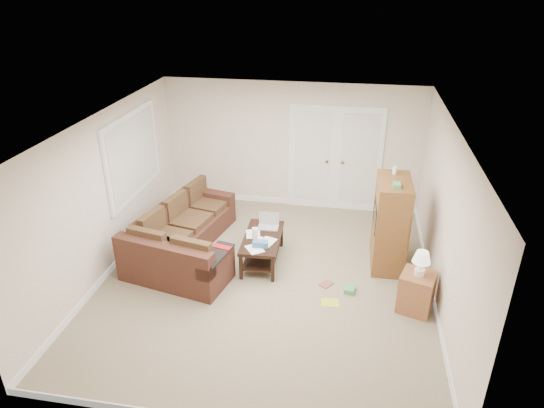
% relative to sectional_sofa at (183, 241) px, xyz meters
% --- Properties ---
extents(floor, '(5.50, 5.50, 0.00)m').
position_rel_sectional_sofa_xyz_m(floor, '(1.49, -0.41, -0.30)').
color(floor, gray).
rests_on(floor, ground).
extents(ceiling, '(5.00, 5.50, 0.02)m').
position_rel_sectional_sofa_xyz_m(ceiling, '(1.49, -0.41, 2.20)').
color(ceiling, white).
rests_on(ceiling, wall_back).
extents(wall_left, '(0.02, 5.50, 2.50)m').
position_rel_sectional_sofa_xyz_m(wall_left, '(-1.01, -0.41, 0.95)').
color(wall_left, silver).
rests_on(wall_left, floor).
extents(wall_right, '(0.02, 5.50, 2.50)m').
position_rel_sectional_sofa_xyz_m(wall_right, '(3.99, -0.41, 0.95)').
color(wall_right, silver).
rests_on(wall_right, floor).
extents(wall_back, '(5.00, 0.02, 2.50)m').
position_rel_sectional_sofa_xyz_m(wall_back, '(1.49, 2.34, 0.95)').
color(wall_back, silver).
rests_on(wall_back, floor).
extents(wall_front, '(5.00, 0.02, 2.50)m').
position_rel_sectional_sofa_xyz_m(wall_front, '(1.49, -3.16, 0.95)').
color(wall_front, silver).
rests_on(wall_front, floor).
extents(baseboards, '(5.00, 5.50, 0.10)m').
position_rel_sectional_sofa_xyz_m(baseboards, '(1.49, -0.41, -0.25)').
color(baseboards, silver).
rests_on(baseboards, floor).
extents(french_doors, '(1.80, 0.05, 2.13)m').
position_rel_sectional_sofa_xyz_m(french_doors, '(2.34, 2.30, 0.73)').
color(french_doors, silver).
rests_on(french_doors, floor).
extents(window_left, '(0.05, 1.92, 1.42)m').
position_rel_sectional_sofa_xyz_m(window_left, '(-0.97, 0.59, 1.25)').
color(window_left, silver).
rests_on(window_left, wall_left).
extents(sectional_sofa, '(1.80, 2.79, 0.77)m').
position_rel_sectional_sofa_xyz_m(sectional_sofa, '(0.00, 0.00, 0.00)').
color(sectional_sofa, '#48271B').
rests_on(sectional_sofa, floor).
extents(coffee_table, '(0.62, 1.18, 0.79)m').
position_rel_sectional_sofa_xyz_m(coffee_table, '(1.33, 0.09, -0.04)').
color(coffee_table, black).
rests_on(coffee_table, floor).
extents(tv_armoire, '(0.52, 0.93, 1.59)m').
position_rel_sectional_sofa_xyz_m(tv_armoire, '(3.34, 0.37, 0.44)').
color(tv_armoire, brown).
rests_on(tv_armoire, floor).
extents(side_cabinet, '(0.56, 0.56, 0.95)m').
position_rel_sectional_sofa_xyz_m(side_cabinet, '(3.69, -0.77, 0.04)').
color(side_cabinet, '#975E37').
rests_on(side_cabinet, floor).
extents(space_heater, '(0.14, 0.12, 0.28)m').
position_rel_sectional_sofa_xyz_m(space_heater, '(3.69, 2.03, -0.16)').
color(space_heater, white).
rests_on(space_heater, floor).
extents(floor_magazine, '(0.27, 0.22, 0.01)m').
position_rel_sectional_sofa_xyz_m(floor_magazine, '(2.50, -0.84, -0.30)').
color(floor_magazine, yellow).
rests_on(floor_magazine, floor).
extents(floor_greenbox, '(0.17, 0.21, 0.08)m').
position_rel_sectional_sofa_xyz_m(floor_greenbox, '(2.78, -0.52, -0.26)').
color(floor_greenbox, '#479C59').
rests_on(floor_greenbox, floor).
extents(floor_book, '(0.24, 0.25, 0.02)m').
position_rel_sectional_sofa_xyz_m(floor_book, '(2.36, -0.36, -0.29)').
color(floor_book, brown).
rests_on(floor_book, floor).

